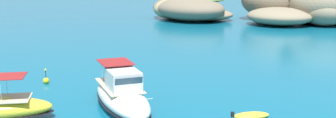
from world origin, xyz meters
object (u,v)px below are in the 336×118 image
at_px(motorboat_white, 122,95).
at_px(dinghy_tender, 251,115).
at_px(islet_large, 315,3).
at_px(islet_small, 187,9).
at_px(channel_buoy, 46,80).

relative_size(motorboat_white, dinghy_tender, 3.61).
xyz_separation_m(islet_large, islet_small, (-26.45, -1.49, -1.59)).
bearing_deg(motorboat_white, channel_buoy, 152.67).
height_order(islet_large, dinghy_tender, islet_large).
height_order(islet_large, islet_small, islet_large).
height_order(islet_small, motorboat_white, islet_small).
relative_size(islet_large, motorboat_white, 3.07).
bearing_deg(islet_small, islet_large, 3.22).
height_order(islet_large, channel_buoy, islet_large).
distance_m(islet_large, motorboat_white, 65.80).
distance_m(islet_large, dinghy_tender, 63.70).
bearing_deg(channel_buoy, islet_large, 66.35).
height_order(islet_small, dinghy_tender, islet_small).
bearing_deg(islet_large, dinghy_tender, -96.08).
bearing_deg(motorboat_white, dinghy_tender, 2.80).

